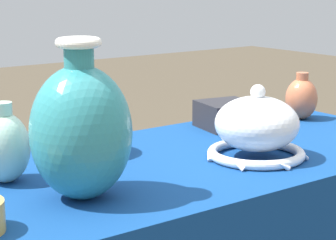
% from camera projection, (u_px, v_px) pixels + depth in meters
% --- Properties ---
extents(display_table, '(1.34, 0.57, 0.77)m').
position_uv_depth(display_table, '(177.00, 199.00, 1.46)').
color(display_table, olive).
rests_on(display_table, ground_plane).
extents(vase_tall_bulbous, '(0.19, 0.19, 0.29)m').
position_uv_depth(vase_tall_bulbous, '(81.00, 130.00, 1.18)').
color(vase_tall_bulbous, teal).
rests_on(vase_tall_bulbous, display_table).
extents(vase_dome_bell, '(0.23, 0.23, 0.17)m').
position_uv_depth(vase_dome_bell, '(257.00, 129.00, 1.45)').
color(vase_dome_bell, white).
rests_on(vase_dome_bell, display_table).
extents(mosaic_tile_box, '(0.16, 0.16, 0.07)m').
position_uv_depth(mosaic_tile_box, '(227.00, 115.00, 1.75)').
color(mosaic_tile_box, '#232328').
rests_on(mosaic_tile_box, display_table).
extents(jar_round_celadon, '(0.10, 0.10, 0.16)m').
position_uv_depth(jar_round_celadon, '(4.00, 147.00, 1.28)').
color(jar_round_celadon, '#A8CCB7').
rests_on(jar_round_celadon, display_table).
extents(jar_round_terracotta, '(0.09, 0.09, 0.13)m').
position_uv_depth(jar_round_terracotta, '(301.00, 98.00, 1.86)').
color(jar_round_terracotta, '#BC6642').
rests_on(jar_round_terracotta, display_table).
extents(pot_squat_charcoal, '(0.15, 0.15, 0.07)m').
position_uv_depth(pot_squat_charcoal, '(89.00, 139.00, 1.49)').
color(pot_squat_charcoal, '#2D2D33').
rests_on(pot_squat_charcoal, display_table).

